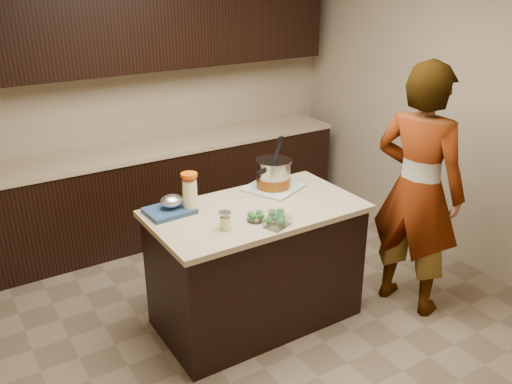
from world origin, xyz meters
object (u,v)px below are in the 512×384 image
Objects in this scene: stock_pot at (273,175)px; lemonade_pitcher at (190,194)px; island at (256,265)px; person at (418,191)px.

lemonade_pitcher is at bearing 162.23° from stock_pot.
island is 0.67m from stock_pot.
island is 3.86× the size of stock_pot.
person reaches higher than lemonade_pitcher.
person is at bearing -21.47° from island.
island is 5.45× the size of lemonade_pitcher.
stock_pot is (0.29, 0.22, 0.56)m from island.
person is at bearing -59.19° from stock_pot.
lemonade_pitcher is at bearing 51.62° from person.
island is at bearing 52.92° from person.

